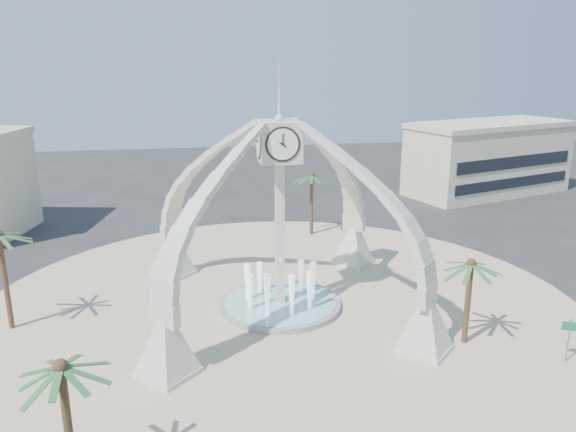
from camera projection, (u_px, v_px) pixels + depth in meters
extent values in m
plane|color=#282828|center=(280.00, 307.00, 37.20)|extent=(140.00, 140.00, 0.00)
cylinder|color=tan|center=(280.00, 307.00, 37.20)|extent=(40.00, 40.00, 0.06)
cube|color=beige|center=(280.00, 237.00, 35.86)|extent=(0.55, 0.55, 9.80)
cube|color=beige|center=(279.00, 141.00, 34.18)|extent=(2.50, 2.50, 2.50)
cone|color=beige|center=(279.00, 87.00, 33.29)|extent=(0.20, 0.20, 4.00)
cylinder|color=white|center=(283.00, 144.00, 32.96)|extent=(1.84, 0.04, 1.84)
pyramid|color=beige|center=(353.00, 245.00, 44.65)|extent=(3.80, 3.80, 3.20)
pyramid|color=beige|center=(173.00, 255.00, 42.28)|extent=(3.80, 3.80, 3.20)
pyramid|color=beige|center=(167.00, 347.00, 28.89)|extent=(3.80, 3.80, 3.20)
pyramid|color=beige|center=(425.00, 325.00, 31.25)|extent=(3.80, 3.80, 3.20)
cylinder|color=#9C9C9F|center=(280.00, 305.00, 37.15)|extent=(8.00, 8.00, 0.40)
cylinder|color=#86C0C7|center=(280.00, 301.00, 37.09)|extent=(7.40, 7.40, 0.04)
cone|color=white|center=(280.00, 279.00, 36.65)|extent=(0.60, 0.60, 3.20)
cube|color=beige|center=(488.00, 160.00, 67.64)|extent=(21.49, 13.79, 8.00)
cube|color=beige|center=(492.00, 124.00, 66.47)|extent=(21.87, 14.17, 0.60)
cylinder|color=brown|center=(468.00, 303.00, 31.89)|extent=(0.33, 0.33, 5.05)
cylinder|color=brown|center=(5.00, 282.00, 33.47)|extent=(0.32, 0.32, 6.13)
cylinder|color=brown|center=(312.00, 205.00, 51.68)|extent=(0.33, 0.33, 5.74)
cylinder|color=brown|center=(68.00, 429.00, 20.77)|extent=(0.34, 0.34, 5.44)
cylinder|color=slate|center=(568.00, 341.00, 30.15)|extent=(0.08, 0.08, 2.58)
cube|color=#175F45|center=(570.00, 326.00, 29.91)|extent=(0.83, 0.38, 0.52)
cube|color=white|center=(570.00, 326.00, 29.91)|extent=(0.89, 0.38, 0.59)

